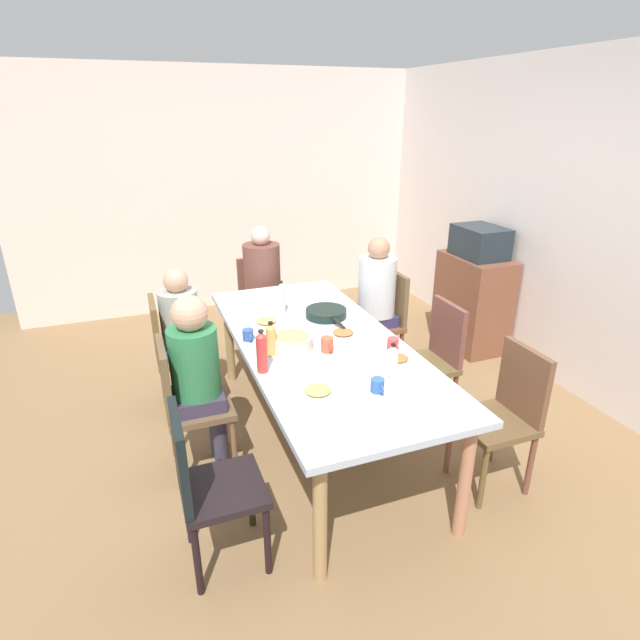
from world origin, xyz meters
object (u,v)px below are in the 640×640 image
at_px(cup_0, 378,386).
at_px(cup_3, 248,335).
at_px(chair_1, 384,317).
at_px(chair_2, 506,410).
at_px(plate_1, 398,360).
at_px(bottle_2, 262,352).
at_px(person_1, 376,294).
at_px(bottle_3, 393,361).
at_px(dining_table, 320,351).
at_px(person_0, 183,327).
at_px(chair_0, 172,348).
at_px(bottle_0, 281,298).
at_px(chair_6, 205,481).
at_px(chair_5, 434,355).
at_px(microwave, 480,242).
at_px(chair_3, 261,300).
at_px(bowl_0, 292,342).
at_px(side_cabinet, 472,302).
at_px(plate_2, 343,334).
at_px(bottle_1, 271,340).
at_px(person_3, 263,280).
at_px(person_4, 197,369).
at_px(plate_0, 266,322).
at_px(cup_2, 393,344).
at_px(serving_pan, 326,313).
at_px(chair_4, 185,400).
at_px(cup_1, 327,345).
at_px(plate_3, 318,392).

relative_size(cup_0, cup_3, 1.02).
relative_size(chair_1, chair_2, 1.00).
distance_m(plate_1, bottle_2, 0.81).
relative_size(person_1, bottle_3, 5.93).
xyz_separation_m(dining_table, person_0, (-0.79, -0.79, -0.03)).
bearing_deg(plate_1, cup_3, -128.90).
relative_size(chair_0, bottle_0, 3.56).
distance_m(chair_6, cup_3, 1.11).
xyz_separation_m(cup_3, bottle_0, (-0.37, 0.34, 0.08)).
distance_m(chair_1, chair_6, 2.37).
relative_size(chair_5, microwave, 1.88).
xyz_separation_m(person_1, chair_3, (-0.77, -0.80, -0.22)).
height_order(bowl_0, side_cabinet, side_cabinet).
distance_m(chair_1, chair_2, 1.57).
xyz_separation_m(person_1, plate_2, (0.76, -0.62, 0.05)).
bearing_deg(bottle_1, chair_5, 93.80).
height_order(person_3, bottle_0, person_3).
relative_size(person_4, plate_0, 4.58).
bearing_deg(cup_2, chair_3, -168.18).
xyz_separation_m(plate_1, cup_2, (-0.16, 0.05, 0.02)).
bearing_deg(serving_pan, microwave, 108.38).
relative_size(chair_0, plate_2, 3.63).
relative_size(person_1, chair_4, 1.35).
xyz_separation_m(plate_1, serving_pan, (-0.81, -0.14, 0.02)).
relative_size(plate_0, bottle_0, 1.02).
xyz_separation_m(person_0, bottle_2, (1.06, 0.34, 0.22)).
height_order(chair_3, chair_6, same).
relative_size(chair_1, serving_pan, 1.89).
xyz_separation_m(chair_5, plate_1, (0.44, -0.55, 0.27)).
distance_m(person_0, bottle_2, 1.13).
relative_size(person_3, bottle_3, 5.99).
bearing_deg(cup_1, person_1, 139.42).
bearing_deg(serving_pan, cup_2, 16.52).
xyz_separation_m(dining_table, bowl_0, (0.06, -0.21, 0.13)).
bearing_deg(plate_0, bottle_3, 25.51).
xyz_separation_m(chair_4, bottle_1, (0.08, 0.54, 0.36)).
height_order(chair_6, plate_1, chair_6).
relative_size(person_0, person_3, 0.91).
height_order(cup_2, bottle_0, bottle_0).
xyz_separation_m(plate_3, bottle_2, (-0.35, -0.21, 0.11)).
height_order(chair_6, plate_2, chair_6).
bearing_deg(bottle_0, side_cabinet, 101.18).
height_order(chair_6, bottle_3, bottle_3).
relative_size(chair_0, plate_3, 3.49).
height_order(plate_0, bottle_0, bottle_0).
bearing_deg(cup_1, bottle_3, 27.86).
bearing_deg(plate_0, person_4, -53.79).
bearing_deg(cup_2, chair_6, -68.27).
bearing_deg(bottle_2, plate_0, 163.18).
bearing_deg(bottle_1, person_1, 127.16).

